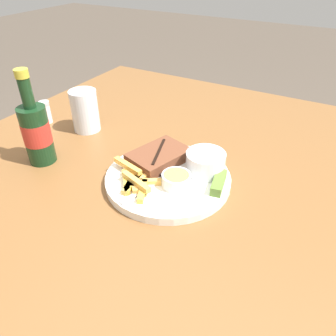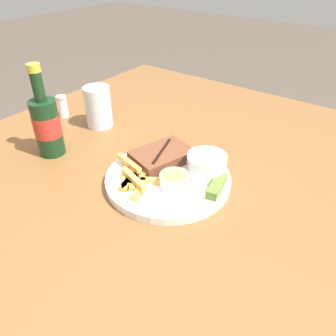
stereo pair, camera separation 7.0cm
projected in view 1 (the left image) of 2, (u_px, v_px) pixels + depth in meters
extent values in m
cube|color=brown|center=(168.00, 189.00, 0.74)|extent=(1.25, 1.18, 0.04)
cylinder|color=brown|center=(130.00, 154.00, 1.57)|extent=(0.06, 0.06, 0.72)
cylinder|color=white|center=(168.00, 180.00, 0.72)|extent=(0.27, 0.27, 0.01)
cylinder|color=white|center=(168.00, 176.00, 0.72)|extent=(0.27, 0.27, 0.00)
cube|color=brown|center=(159.00, 156.00, 0.75)|extent=(0.15, 0.13, 0.03)
cube|color=black|center=(159.00, 151.00, 0.75)|extent=(0.11, 0.04, 0.00)
cube|color=#D9AC5A|center=(133.00, 170.00, 0.72)|extent=(0.05, 0.01, 0.01)
cube|color=#E5AA50|center=(138.00, 181.00, 0.69)|extent=(0.05, 0.02, 0.01)
cube|color=gold|center=(134.00, 181.00, 0.69)|extent=(0.07, 0.06, 0.01)
cube|color=gold|center=(136.00, 182.00, 0.67)|extent=(0.04, 0.08, 0.01)
cube|color=gold|center=(135.00, 182.00, 0.69)|extent=(0.07, 0.02, 0.01)
cube|color=#EEA744|center=(128.00, 166.00, 0.72)|extent=(0.03, 0.08, 0.01)
cube|color=#DCAE50|center=(129.00, 185.00, 0.68)|extent=(0.06, 0.02, 0.01)
cube|color=gold|center=(144.00, 182.00, 0.68)|extent=(0.05, 0.07, 0.01)
cube|color=gold|center=(136.00, 180.00, 0.69)|extent=(0.06, 0.02, 0.01)
cube|color=gold|center=(142.00, 191.00, 0.66)|extent=(0.07, 0.04, 0.01)
cube|color=gold|center=(126.00, 182.00, 0.69)|extent=(0.07, 0.06, 0.01)
cylinder|color=white|center=(205.00, 162.00, 0.72)|extent=(0.09, 0.09, 0.05)
cylinder|color=beige|center=(206.00, 156.00, 0.71)|extent=(0.08, 0.08, 0.01)
cylinder|color=silver|center=(176.00, 180.00, 0.68)|extent=(0.06, 0.06, 0.03)
cylinder|color=#C67A4C|center=(176.00, 176.00, 0.67)|extent=(0.05, 0.05, 0.01)
cube|color=#567A2D|center=(219.00, 183.00, 0.68)|extent=(0.08, 0.04, 0.02)
cube|color=#B7B7BC|center=(140.00, 192.00, 0.67)|extent=(0.10, 0.04, 0.00)
cube|color=#B7B7BC|center=(165.00, 178.00, 0.70)|extent=(0.03, 0.01, 0.00)
cube|color=#B7B7BC|center=(163.00, 178.00, 0.71)|extent=(0.03, 0.01, 0.00)
cube|color=#B7B7BC|center=(162.00, 177.00, 0.71)|extent=(0.03, 0.01, 0.00)
cube|color=#B7B7BC|center=(145.00, 162.00, 0.76)|extent=(0.05, 0.11, 0.00)
cube|color=black|center=(168.00, 177.00, 0.70)|extent=(0.03, 0.06, 0.01)
cylinder|color=#143319|center=(37.00, 135.00, 0.76)|extent=(0.06, 0.06, 0.14)
cylinder|color=#B22D23|center=(37.00, 133.00, 0.75)|extent=(0.06, 0.06, 0.05)
cylinder|color=#143319|center=(26.00, 93.00, 0.70)|extent=(0.03, 0.03, 0.07)
cylinder|color=gold|center=(21.00, 73.00, 0.68)|extent=(0.03, 0.03, 0.02)
cylinder|color=silver|center=(85.00, 111.00, 0.90)|extent=(0.07, 0.07, 0.11)
cylinder|color=white|center=(46.00, 114.00, 0.95)|extent=(0.03, 0.03, 0.05)
cylinder|color=#B7B7BC|center=(44.00, 103.00, 0.93)|extent=(0.03, 0.03, 0.01)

